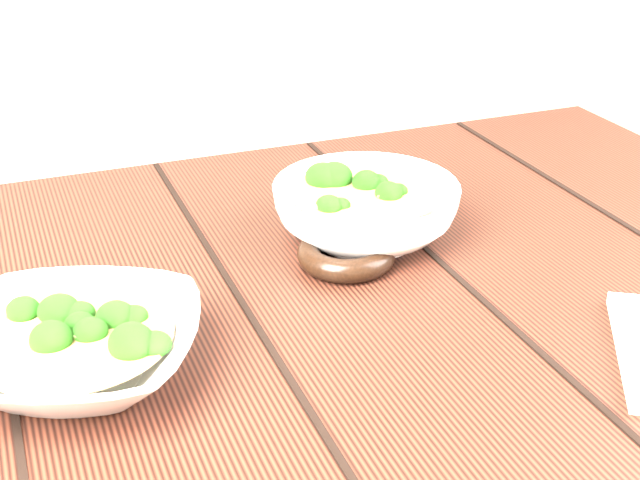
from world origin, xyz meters
The scene contains 4 objects.
table centered at (0.00, 0.00, 0.63)m, with size 1.20×0.80×0.75m.
soup_bowl_front centered at (-0.17, -0.02, 0.78)m, with size 0.25×0.25×0.05m.
soup_bowl_back centered at (0.13, 0.12, 0.78)m, with size 0.19×0.19×0.07m.
trivet centered at (0.09, 0.07, 0.76)m, with size 0.09×0.09×0.02m, color black.
Camera 1 is at (-0.21, -0.62, 1.15)m, focal length 50.00 mm.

